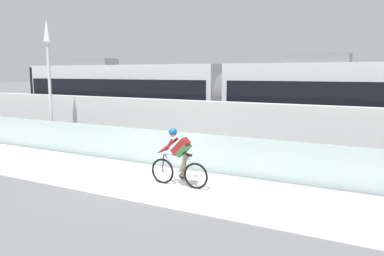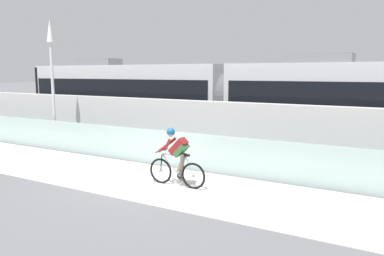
# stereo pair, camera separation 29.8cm
# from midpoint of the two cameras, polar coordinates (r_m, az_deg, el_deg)

# --- Properties ---
(ground_plane) EXTENTS (200.00, 200.00, 0.00)m
(ground_plane) POSITION_cam_midpoint_polar(r_m,az_deg,el_deg) (11.10, -6.57, -7.84)
(ground_plane) COLOR slate
(bike_path_deck) EXTENTS (32.00, 3.20, 0.01)m
(bike_path_deck) POSITION_cam_midpoint_polar(r_m,az_deg,el_deg) (11.09, -6.57, -7.81)
(bike_path_deck) COLOR silver
(bike_path_deck) RESTS_ON ground
(glass_parapet) EXTENTS (32.00, 0.05, 1.17)m
(glass_parapet) POSITION_cam_midpoint_polar(r_m,az_deg,el_deg) (12.45, -1.58, -3.23)
(glass_parapet) COLOR #ADC6C1
(glass_parapet) RESTS_ON ground
(concrete_barrier_wall) EXTENTS (32.00, 0.36, 2.07)m
(concrete_barrier_wall) POSITION_cam_midpoint_polar(r_m,az_deg,el_deg) (13.92, 2.26, -0.13)
(concrete_barrier_wall) COLOR silver
(concrete_barrier_wall) RESTS_ON ground
(tram_rail_near) EXTENTS (32.00, 0.08, 0.01)m
(tram_rail_near) POSITION_cam_midpoint_polar(r_m,az_deg,el_deg) (16.30, 6.27, -2.58)
(tram_rail_near) COLOR #595654
(tram_rail_near) RESTS_ON ground
(tram_rail_far) EXTENTS (32.00, 0.08, 0.01)m
(tram_rail_far) POSITION_cam_midpoint_polar(r_m,az_deg,el_deg) (17.61, 8.13, -1.80)
(tram_rail_far) COLOR #595654
(tram_rail_far) RESTS_ON ground
(tram) EXTENTS (22.56, 2.54, 3.81)m
(tram) POSITION_cam_midpoint_polar(r_m,az_deg,el_deg) (16.85, 6.26, 4.26)
(tram) COLOR silver
(tram) RESTS_ON ground
(cyclist_on_bike) EXTENTS (1.77, 0.58, 1.61)m
(cyclist_on_bike) POSITION_cam_midpoint_polar(r_m,az_deg,el_deg) (10.28, -1.49, -4.59)
(cyclist_on_bike) COLOR black
(cyclist_on_bike) RESTS_ON ground
(lamp_post_antenna) EXTENTS (0.28, 0.28, 5.20)m
(lamp_post_antenna) POSITION_cam_midpoint_polar(r_m,az_deg,el_deg) (16.47, -19.92, 8.59)
(lamp_post_antenna) COLOR gray
(lamp_post_antenna) RESTS_ON ground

